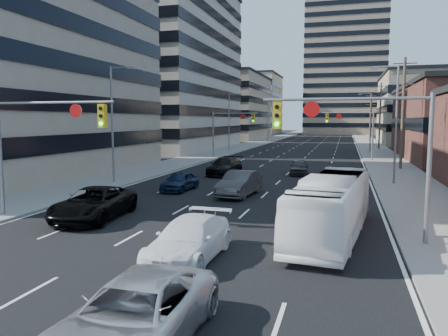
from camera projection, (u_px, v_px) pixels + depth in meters
ground at (85, 299)px, 12.15m from camera, size 400.00×400.00×0.00m
road_surface at (323, 136)px, 136.61m from camera, size 18.00×300.00×0.02m
sidewalk_left at (286, 135)px, 139.67m from camera, size 5.00×300.00×0.15m
sidewalk_right at (361, 136)px, 133.54m from camera, size 5.00×300.00×0.15m
office_left_mid at (144, 67)px, 75.25m from camera, size 26.00×34.00×28.00m
office_left_far at (223, 108)px, 113.41m from camera, size 20.00×30.00×16.00m
office_right_far at (439, 110)px, 88.96m from camera, size 22.00×28.00×14.00m
apartment_tower at (346, 50)px, 150.96m from camera, size 26.00×26.00×58.00m
bg_block_left at (243, 105)px, 152.55m from camera, size 24.00×24.00×20.00m
bg_block_right at (435, 116)px, 127.42m from camera, size 22.00×22.00×12.00m
signal_near_left at (42, 133)px, 21.32m from camera, size 6.59×0.33×6.00m
signal_near_right at (361, 136)px, 17.34m from camera, size 6.59×0.33×6.00m
signal_far_left at (230, 125)px, 56.80m from camera, size 6.09×0.33×6.00m
signal_far_right at (353, 125)px, 52.71m from camera, size 6.09×0.33×6.00m
utility_pole_block at (403, 111)px, 42.72m from camera, size 2.20×0.28×11.00m
utility_pole_midblock at (380, 115)px, 71.45m from camera, size 2.20×0.28×11.00m
utility_pole_distant at (370, 116)px, 100.17m from camera, size 2.20×0.28×11.00m
streetlight_left_near at (114, 119)px, 33.50m from camera, size 2.03×0.22×9.00m
streetlight_left_mid at (230, 119)px, 67.01m from camera, size 2.03×0.22×9.00m
streetlight_left_far at (269, 119)px, 100.52m from camera, size 2.03×0.22×9.00m
streetlight_right_near at (394, 119)px, 32.77m from camera, size 2.03×0.22×9.00m
streetlight_right_far at (370, 119)px, 66.28m from camera, size 2.03×0.22×9.00m
black_pickup at (94, 204)px, 21.84m from camera, size 3.13×5.94×1.59m
white_van at (189, 239)px, 15.53m from camera, size 2.19×5.12×1.47m
silver_suv at (135, 316)px, 9.46m from camera, size 2.49×5.37×1.49m
transit_bus at (332, 206)px, 18.38m from camera, size 3.42×9.81×2.67m
sedan_blue at (180, 181)px, 30.64m from camera, size 1.86×4.08×1.36m
sedan_grey_center at (239, 184)px, 28.50m from camera, size 2.19×5.09×1.63m
sedan_black_far at (225, 166)px, 39.44m from camera, size 2.41×5.46×1.56m
sedan_grey_right at (299, 167)px, 39.63m from camera, size 1.95×4.17×1.38m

